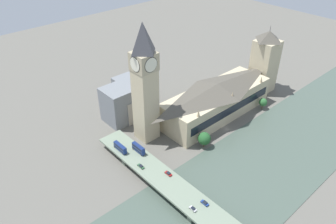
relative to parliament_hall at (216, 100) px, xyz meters
The scene contains 17 objects.
ground_plane 23.40m from the parliament_hall, 155.56° to the left, with size 600.00×600.00×0.00m, color #605E56.
river_water 58.40m from the parliament_hall, behind, with size 65.53×360.00×0.30m, color #47564C.
parliament_hall is the anchor object (origin of this frame).
clock_tower 64.47m from the parliament_hall, 76.38° to the left, with size 13.88×13.88×80.53m.
victoria_tower 59.33m from the parliament_hall, 89.94° to the right, with size 17.52×17.52×55.62m.
road_bridge 96.48m from the parliament_hall, 125.89° to the left, with size 163.06×16.06×6.32m.
double_decker_bus_lead 82.39m from the parliament_hall, 85.30° to the left, with size 10.94×2.49×4.66m.
double_decker_bus_mid 74.45m from the parliament_hall, 91.40° to the left, with size 10.31×2.49×5.09m.
car_northbound_lead 93.92m from the parliament_hall, 127.60° to the left, with size 4.44×1.93×1.46m.
car_northbound_mid 83.10m from the parliament_hall, 99.43° to the left, with size 4.78×1.83×1.30m.
car_southbound_mid 79.50m from the parliament_hall, 111.30° to the left, with size 4.56×1.92×1.40m.
car_southbound_extra 98.88m from the parliament_hall, 124.38° to the left, with size 4.13×1.85×1.35m.
city_block_west 67.95m from the parliament_hall, 47.39° to the left, with size 29.66×15.69×17.57m.
city_block_center 65.53m from the parliament_hall, 35.22° to the left, with size 30.92×17.04×20.46m.
city_block_east 71.58m from the parliament_hall, 53.99° to the left, with size 20.56×20.46×26.42m.
tree_embankment_near 40.93m from the parliament_hall, 120.42° to the left, with size 8.60×8.60×11.21m.
tree_embankment_mid 38.83m from the parliament_hall, 120.31° to the right, with size 6.36×6.36×9.21m.
Camera 1 is at (-111.87, 156.77, 138.64)m, focal length 35.00 mm.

